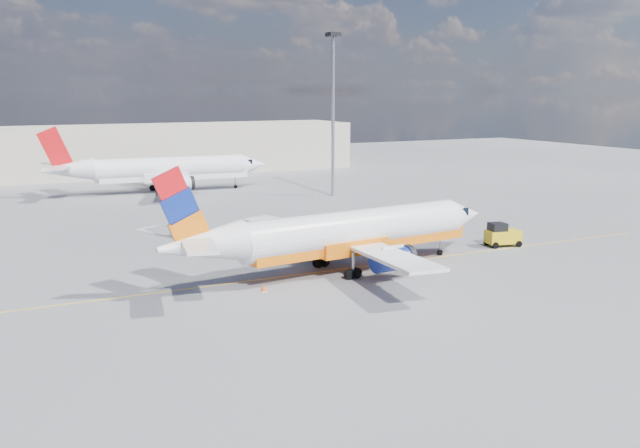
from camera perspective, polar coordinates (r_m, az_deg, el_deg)
name	(u,v)px	position (r m, az deg, el deg)	size (l,w,h in m)	color
ground	(324,283)	(51.41, 0.30, -4.77)	(240.00, 240.00, 0.00)	#5B5B60
taxi_line	(306,274)	(54.01, -1.15, -4.01)	(70.00, 0.15, 0.01)	yellow
terminal_main	(146,149)	(122.67, -13.75, 5.82)	(70.00, 14.00, 8.00)	beige
main_jet	(346,233)	(54.15, 2.07, -0.74)	(29.53, 23.19, 8.95)	white
second_jet	(164,170)	(99.03, -12.41, 4.25)	(30.44, 24.04, 9.22)	white
gse_tug	(502,235)	(65.38, 14.35, -0.86)	(3.24, 2.38, 2.12)	black
traffic_cone	(263,288)	(49.48, -4.57, -5.11)	(0.38, 0.38, 0.54)	white
floodlight_mast	(333,99)	(92.94, 1.05, 9.93)	(1.52, 1.52, 20.88)	#96969E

